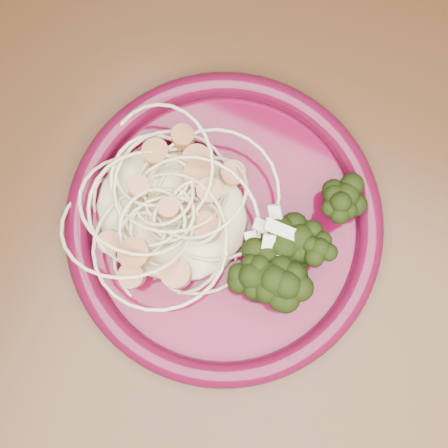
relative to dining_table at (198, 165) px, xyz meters
name	(u,v)px	position (x,y,z in m)	size (l,w,h in m)	color
dining_table	(198,165)	(0.00, 0.00, 0.00)	(1.20, 0.80, 0.75)	#472814
dinner_plate	(224,226)	(0.06, -0.06, 0.11)	(0.33, 0.33, 0.02)	#530621
spaghetti_pile	(171,211)	(0.01, -0.07, 0.12)	(0.14, 0.12, 0.03)	beige
scallop_cluster	(167,204)	(0.01, -0.07, 0.16)	(0.13, 0.13, 0.04)	#BD7747
broccoli_pile	(290,238)	(0.12, -0.05, 0.13)	(0.09, 0.14, 0.05)	black
onion_garnish	(294,234)	(0.12, -0.05, 0.16)	(0.06, 0.09, 0.05)	beige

